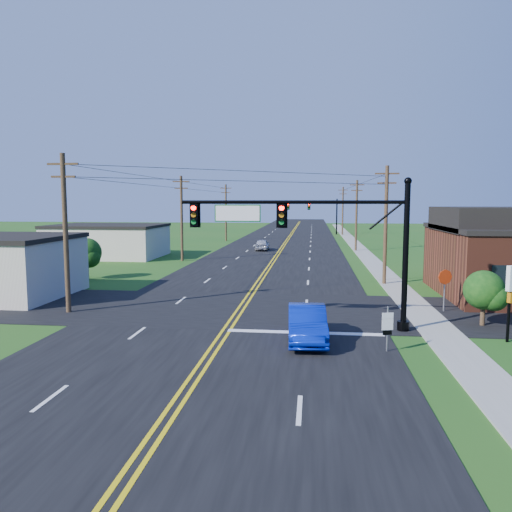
# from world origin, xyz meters

# --- Properties ---
(ground) EXTENTS (260.00, 260.00, 0.00)m
(ground) POSITION_xyz_m (0.00, 0.00, 0.00)
(ground) COLOR #194F16
(ground) RESTS_ON ground
(road_main) EXTENTS (16.00, 220.00, 0.04)m
(road_main) POSITION_xyz_m (0.00, 50.00, 0.02)
(road_main) COLOR black
(road_main) RESTS_ON ground
(road_cross) EXTENTS (70.00, 10.00, 0.04)m
(road_cross) POSITION_xyz_m (0.00, 12.00, 0.02)
(road_cross) COLOR black
(road_cross) RESTS_ON ground
(sidewalk) EXTENTS (2.00, 160.00, 0.08)m
(sidewalk) POSITION_xyz_m (10.50, 40.00, 0.04)
(sidewalk) COLOR gray
(sidewalk) RESTS_ON ground
(signal_mast_main) EXTENTS (11.30, 0.60, 7.48)m
(signal_mast_main) POSITION_xyz_m (4.34, 8.00, 4.75)
(signal_mast_main) COLOR black
(signal_mast_main) RESTS_ON ground
(signal_mast_far) EXTENTS (10.98, 0.60, 7.48)m
(signal_mast_far) POSITION_xyz_m (4.44, 80.00, 4.55)
(signal_mast_far) COLOR black
(signal_mast_far) RESTS_ON ground
(cream_bldg_far) EXTENTS (12.20, 9.20, 3.70)m
(cream_bldg_far) POSITION_xyz_m (-19.00, 38.00, 1.86)
(cream_bldg_far) COLOR beige
(cream_bldg_far) RESTS_ON ground
(utility_pole_left_a) EXTENTS (1.80, 0.28, 9.00)m
(utility_pole_left_a) POSITION_xyz_m (-9.50, 10.00, 4.72)
(utility_pole_left_a) COLOR #3E2B1C
(utility_pole_left_a) RESTS_ON ground
(utility_pole_left_b) EXTENTS (1.80, 0.28, 9.00)m
(utility_pole_left_b) POSITION_xyz_m (-9.50, 35.00, 4.72)
(utility_pole_left_b) COLOR #3E2B1C
(utility_pole_left_b) RESTS_ON ground
(utility_pole_left_c) EXTENTS (1.80, 0.28, 9.00)m
(utility_pole_left_c) POSITION_xyz_m (-9.50, 62.00, 4.72)
(utility_pole_left_c) COLOR #3E2B1C
(utility_pole_left_c) RESTS_ON ground
(utility_pole_right_a) EXTENTS (1.80, 0.28, 9.00)m
(utility_pole_right_a) POSITION_xyz_m (9.80, 22.00, 4.72)
(utility_pole_right_a) COLOR #3E2B1C
(utility_pole_right_a) RESTS_ON ground
(utility_pole_right_b) EXTENTS (1.80, 0.28, 9.00)m
(utility_pole_right_b) POSITION_xyz_m (9.80, 48.00, 4.72)
(utility_pole_right_b) COLOR #3E2B1C
(utility_pole_right_b) RESTS_ON ground
(utility_pole_right_c) EXTENTS (1.80, 0.28, 9.00)m
(utility_pole_right_c) POSITION_xyz_m (9.80, 78.00, 4.72)
(utility_pole_right_c) COLOR #3E2B1C
(utility_pole_right_c) RESTS_ON ground
(tree_right_back) EXTENTS (3.00, 3.00, 4.10)m
(tree_right_back) POSITION_xyz_m (16.00, 26.00, 2.60)
(tree_right_back) COLOR #3E2B1C
(tree_right_back) RESTS_ON ground
(shrub_corner) EXTENTS (2.00, 2.00, 2.86)m
(shrub_corner) POSITION_xyz_m (13.00, 9.50, 1.85)
(shrub_corner) COLOR #3E2B1C
(shrub_corner) RESTS_ON ground
(tree_left) EXTENTS (2.40, 2.40, 3.37)m
(tree_left) POSITION_xyz_m (-14.00, 22.00, 2.16)
(tree_left) COLOR #3E2B1C
(tree_left) RESTS_ON ground
(blue_car) EXTENTS (1.92, 4.88, 1.58)m
(blue_car) POSITION_xyz_m (4.12, 5.64, 0.79)
(blue_car) COLOR #0821B4
(blue_car) RESTS_ON ground
(distant_car) EXTENTS (1.79, 4.24, 1.43)m
(distant_car) POSITION_xyz_m (-2.17, 47.34, 0.71)
(distant_car) COLOR silver
(distant_car) RESTS_ON ground
(route_sign) EXTENTS (0.48, 0.15, 1.97)m
(route_sign) POSITION_xyz_m (7.50, 4.38, 1.15)
(route_sign) COLOR slate
(route_sign) RESTS_ON ground
(stop_sign) EXTENTS (0.84, 0.34, 2.48)m
(stop_sign) POSITION_xyz_m (11.88, 12.62, 1.78)
(stop_sign) COLOR slate
(stop_sign) RESTS_ON ground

